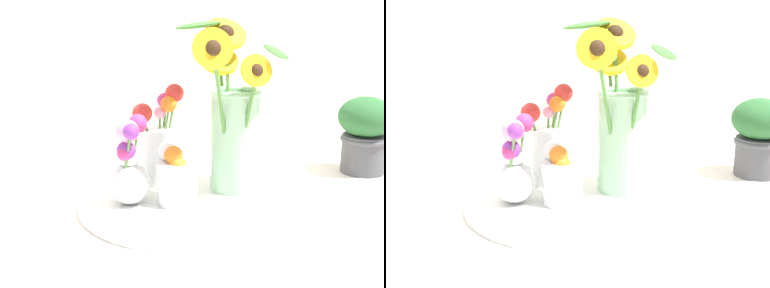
# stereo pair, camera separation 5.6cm
# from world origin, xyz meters

# --- Properties ---
(ground_plane) EXTENTS (6.00, 6.00, 0.00)m
(ground_plane) POSITION_xyz_m (0.00, 0.00, 0.00)
(ground_plane) COLOR silver
(serving_tray) EXTENTS (0.45, 0.45, 0.02)m
(serving_tray) POSITION_xyz_m (0.01, 0.05, 0.01)
(serving_tray) COLOR white
(serving_tray) RESTS_ON ground_plane
(mason_jar_sunflowers) EXTENTS (0.25, 0.24, 0.35)m
(mason_jar_sunflowers) POSITION_xyz_m (0.11, 0.08, 0.17)
(mason_jar_sunflowers) COLOR #99CC9E
(mason_jar_sunflowers) RESTS_ON serving_tray
(vase_small_center) EXTENTS (0.08, 0.09, 0.12)m
(vase_small_center) POSITION_xyz_m (-0.03, 0.03, 0.07)
(vase_small_center) COLOR white
(vase_small_center) RESTS_ON serving_tray
(vase_bulb_right) EXTENTS (0.09, 0.09, 0.17)m
(vase_bulb_right) POSITION_xyz_m (-0.11, 0.06, 0.09)
(vase_bulb_right) COLOR white
(vase_bulb_right) RESTS_ON serving_tray
(vase_small_back) EXTENTS (0.12, 0.09, 0.21)m
(vase_small_back) POSITION_xyz_m (-0.03, 0.16, 0.10)
(vase_small_back) COLOR white
(vase_small_back) RESTS_ON serving_tray
(potted_plant) EXTENTS (0.13, 0.13, 0.18)m
(potted_plant) POSITION_xyz_m (0.47, 0.12, 0.10)
(potted_plant) COLOR #4C4C51
(potted_plant) RESTS_ON ground_plane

